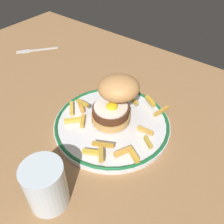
{
  "coord_description": "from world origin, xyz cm",
  "views": [
    {
      "loc": [
        31.52,
        -28.95,
        42.8
      ],
      "look_at": [
        5.29,
        4.52,
        4.6
      ],
      "focal_mm": 39.81,
      "sensor_mm": 36.0,
      "label": 1
    }
  ],
  "objects_px": {
    "dinner_plate": "(112,124)",
    "burger": "(115,99)",
    "water_glass": "(46,187)",
    "fork": "(36,50)"
  },
  "relations": [
    {
      "from": "water_glass",
      "to": "dinner_plate",
      "type": "bearing_deg",
      "value": 97.28
    },
    {
      "from": "dinner_plate",
      "to": "burger",
      "type": "bearing_deg",
      "value": 99.38
    },
    {
      "from": "water_glass",
      "to": "fork",
      "type": "relative_size",
      "value": 0.79
    },
    {
      "from": "dinner_plate",
      "to": "fork",
      "type": "bearing_deg",
      "value": 163.5
    },
    {
      "from": "burger",
      "to": "water_glass",
      "type": "relative_size",
      "value": 1.42
    },
    {
      "from": "burger",
      "to": "fork",
      "type": "bearing_deg",
      "value": 165.25
    },
    {
      "from": "dinner_plate",
      "to": "burger",
      "type": "xyz_separation_m",
      "value": [
        -0.0,
        0.02,
        0.07
      ]
    },
    {
      "from": "water_glass",
      "to": "fork",
      "type": "xyz_separation_m",
      "value": [
        -0.48,
        0.35,
        -0.04
      ]
    },
    {
      "from": "dinner_plate",
      "to": "burger",
      "type": "height_order",
      "value": "burger"
    },
    {
      "from": "water_glass",
      "to": "fork",
      "type": "bearing_deg",
      "value": 143.38
    }
  ]
}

